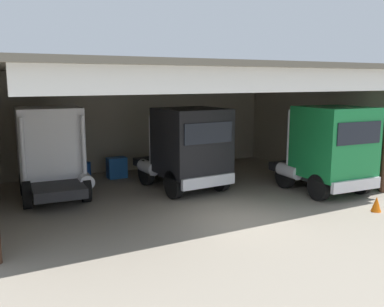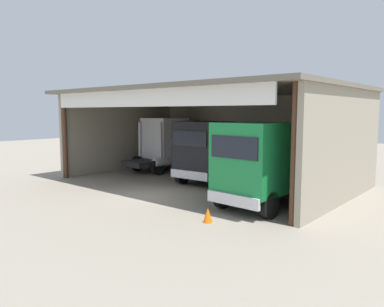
{
  "view_description": "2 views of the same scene",
  "coord_description": "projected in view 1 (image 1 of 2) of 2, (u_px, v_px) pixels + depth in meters",
  "views": [
    {
      "loc": [
        -7.78,
        -11.18,
        4.67
      ],
      "look_at": [
        0.0,
        3.35,
        1.78
      ],
      "focal_mm": 39.13,
      "sensor_mm": 36.0,
      "label": 1
    },
    {
      "loc": [
        13.08,
        -12.03,
        4.04
      ],
      "look_at": [
        0.0,
        3.35,
        1.78
      ],
      "focal_mm": 34.79,
      "sensor_mm": 36.0,
      "label": 2
    }
  ],
  "objects": [
    {
      "name": "workshop_shed",
      "position": [
        167.0,
        102.0,
        18.4
      ],
      "size": [
        15.94,
        10.42,
        5.28
      ],
      "color": "#9E937F",
      "rests_on": "ground"
    },
    {
      "name": "traffic_cone",
      "position": [
        376.0,
        204.0,
        15.03
      ],
      "size": [
        0.36,
        0.36,
        0.56
      ],
      "primitive_type": "cone",
      "color": "orange",
      "rests_on": "ground"
    },
    {
      "name": "truck_white_left_bay",
      "position": [
        51.0,
        150.0,
        16.76
      ],
      "size": [
        2.68,
        4.4,
        3.61
      ],
      "rotation": [
        0.0,
        0.0,
        -0.06
      ],
      "color": "white",
      "rests_on": "ground"
    },
    {
      "name": "ground_plane",
      "position": [
        239.0,
        220.0,
        14.13
      ],
      "size": [
        80.0,
        80.0,
        0.0
      ],
      "primitive_type": "plane",
      "color": "gray",
      "rests_on": "ground"
    },
    {
      "name": "tool_cart",
      "position": [
        117.0,
        168.0,
        20.22
      ],
      "size": [
        0.9,
        0.6,
        1.0
      ],
      "primitive_type": "cube",
      "color": "#1E59A5",
      "rests_on": "ground"
    },
    {
      "name": "oil_drum",
      "position": [
        85.0,
        171.0,
        19.73
      ],
      "size": [
        0.58,
        0.58,
        0.86
      ],
      "primitive_type": "cylinder",
      "color": "#194CB2",
      "rests_on": "ground"
    },
    {
      "name": "truck_black_right_bay",
      "position": [
        187.0,
        147.0,
        17.69
      ],
      "size": [
        2.91,
        5.49,
        3.53
      ],
      "rotation": [
        0.0,
        0.0,
        3.19
      ],
      "color": "black",
      "rests_on": "ground"
    },
    {
      "name": "truck_green_center_left_bay",
      "position": [
        330.0,
        147.0,
        17.25
      ],
      "size": [
        2.78,
        4.62,
        3.62
      ],
      "rotation": [
        0.0,
        0.0,
        3.09
      ],
      "color": "#197F3D",
      "rests_on": "ground"
    }
  ]
}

